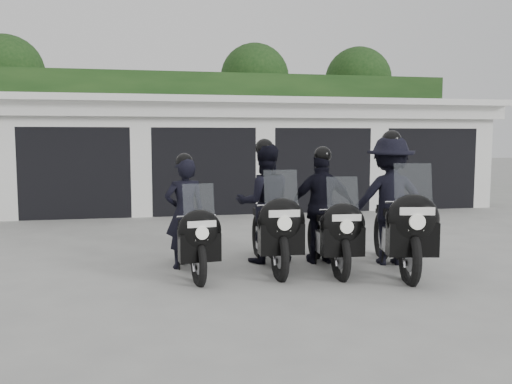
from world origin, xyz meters
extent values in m
plane|color=#9A9A95|center=(0.00, 0.00, 0.00)|extent=(80.00, 80.00, 0.00)
cube|color=white|center=(0.00, 8.50, 1.40)|extent=(16.00, 6.00, 2.80)
cube|color=white|center=(0.00, 8.30, 2.88)|extent=(16.40, 6.80, 0.16)
cube|color=white|center=(0.00, 5.25, 2.65)|extent=(16.40, 0.12, 0.40)
cube|color=black|center=(0.00, 5.48, 0.12)|extent=(16.00, 0.06, 0.24)
cube|color=white|center=(-4.65, 5.65, 1.40)|extent=(0.50, 0.50, 2.80)
cube|color=black|center=(-3.10, 6.70, 1.10)|extent=(2.60, 2.60, 2.20)
cube|color=white|center=(-3.10, 5.65, 2.50)|extent=(2.60, 0.50, 0.60)
cube|color=white|center=(-1.55, 5.65, 1.40)|extent=(0.50, 0.50, 2.80)
cube|color=black|center=(0.00, 6.70, 1.10)|extent=(2.60, 2.60, 2.20)
cube|color=white|center=(0.00, 5.65, 2.50)|extent=(2.60, 0.50, 0.60)
cube|color=white|center=(1.55, 5.65, 1.40)|extent=(0.50, 0.50, 2.80)
cube|color=black|center=(3.10, 6.70, 1.10)|extent=(2.60, 2.60, 2.20)
cube|color=white|center=(3.10, 5.65, 2.50)|extent=(2.60, 0.50, 0.60)
cube|color=white|center=(4.65, 5.65, 1.40)|extent=(0.50, 0.50, 2.80)
cube|color=black|center=(6.20, 6.70, 1.10)|extent=(2.60, 2.60, 2.20)
cube|color=white|center=(6.20, 5.65, 2.50)|extent=(2.60, 0.50, 0.60)
cube|color=white|center=(7.75, 5.65, 1.40)|extent=(0.50, 0.50, 2.80)
cube|color=#153212|center=(0.00, 12.50, 2.15)|extent=(20.00, 2.00, 4.30)
sphere|color=#153212|center=(-6.50, 14.00, 4.40)|extent=(2.80, 2.80, 2.80)
cylinder|color=black|center=(-6.50, 14.00, 1.65)|extent=(0.24, 0.24, 3.30)
sphere|color=#153212|center=(3.00, 14.00, 4.40)|extent=(2.80, 2.80, 2.80)
cylinder|color=black|center=(3.00, 14.00, 1.65)|extent=(0.24, 0.24, 3.30)
sphere|color=#153212|center=(7.50, 14.00, 4.40)|extent=(2.80, 2.80, 2.80)
cylinder|color=black|center=(7.50, 14.00, 1.65)|extent=(0.24, 0.24, 3.30)
torus|color=black|center=(-0.78, -1.00, 0.29)|extent=(0.18, 0.69, 0.68)
torus|color=black|center=(-0.93, 0.34, 0.29)|extent=(0.18, 0.69, 0.68)
cube|color=#A6A6AB|center=(-0.85, -0.31, 0.36)|extent=(0.30, 0.54, 0.30)
cube|color=black|center=(-0.85, -0.33, 0.21)|extent=(0.21, 1.22, 0.06)
ellipsoid|color=black|center=(-0.84, -0.47, 0.67)|extent=(0.36, 0.57, 0.27)
cube|color=black|center=(-0.88, -0.07, 0.69)|extent=(0.30, 0.54, 0.09)
ellipsoid|color=black|center=(-0.77, -1.07, 0.73)|extent=(0.62, 0.37, 0.56)
cube|color=black|center=(-0.77, -1.07, 0.51)|extent=(0.56, 0.26, 0.37)
cube|color=#B2BFC6|center=(-0.77, -1.04, 1.10)|extent=(0.42, 0.15, 0.48)
cylinder|color=silver|center=(-0.79, -0.89, 0.90)|extent=(0.52, 0.08, 0.03)
cube|color=white|center=(-0.75, -1.23, 0.84)|extent=(0.37, 0.06, 0.08)
cube|color=white|center=(-0.75, -1.20, 0.67)|extent=(0.17, 0.03, 0.09)
imported|color=black|center=(-0.88, -0.05, 0.82)|extent=(0.64, 0.46, 1.64)
sphere|color=black|center=(-0.88, -0.05, 1.59)|extent=(0.25, 0.25, 0.25)
torus|color=black|center=(0.34, -0.96, 0.33)|extent=(0.13, 0.77, 0.77)
torus|color=black|center=(0.37, 0.56, 0.33)|extent=(0.13, 0.77, 0.77)
cube|color=#A6A6AB|center=(0.35, -0.18, 0.40)|extent=(0.28, 0.58, 0.34)
cube|color=black|center=(0.35, -0.20, 0.23)|extent=(0.11, 1.37, 0.06)
ellipsoid|color=black|center=(0.35, -0.36, 0.76)|extent=(0.35, 0.61, 0.30)
cube|color=black|center=(0.36, 0.09, 0.78)|extent=(0.28, 0.58, 0.11)
ellipsoid|color=black|center=(0.34, -1.04, 0.82)|extent=(0.67, 0.36, 0.63)
cube|color=black|center=(0.34, -1.04, 0.58)|extent=(0.61, 0.24, 0.42)
cube|color=#B2BFC6|center=(0.34, -1.01, 1.24)|extent=(0.46, 0.13, 0.54)
cylinder|color=silver|center=(0.34, -0.83, 1.01)|extent=(0.59, 0.04, 0.03)
cube|color=white|center=(0.34, -1.22, 0.95)|extent=(0.42, 0.02, 0.09)
cube|color=white|center=(0.34, -1.19, 0.76)|extent=(0.19, 0.02, 0.11)
imported|color=black|center=(0.36, 0.11, 0.92)|extent=(0.91, 0.71, 1.84)
sphere|color=black|center=(0.36, 0.11, 1.79)|extent=(0.28, 0.28, 0.28)
torus|color=black|center=(1.16, -1.13, 0.31)|extent=(0.15, 0.73, 0.72)
torus|color=black|center=(1.25, 0.29, 0.31)|extent=(0.15, 0.73, 0.72)
cube|color=#A6A6AB|center=(1.21, -0.40, 0.38)|extent=(0.29, 0.56, 0.32)
cube|color=black|center=(1.20, -0.42, 0.22)|extent=(0.16, 1.29, 0.06)
ellipsoid|color=black|center=(1.20, -0.57, 0.71)|extent=(0.35, 0.59, 0.28)
cube|color=black|center=(1.22, -0.14, 0.73)|extent=(0.29, 0.56, 0.10)
ellipsoid|color=black|center=(1.16, -1.21, 0.77)|extent=(0.64, 0.36, 0.59)
cube|color=black|center=(1.16, -1.21, 0.54)|extent=(0.58, 0.25, 0.40)
cube|color=#B2BFC6|center=(1.16, -1.18, 1.17)|extent=(0.44, 0.14, 0.50)
cylinder|color=silver|center=(1.17, -1.01, 0.95)|extent=(0.55, 0.06, 0.03)
cube|color=white|center=(1.15, -1.38, 0.89)|extent=(0.40, 0.04, 0.09)
cube|color=white|center=(1.15, -1.35, 0.71)|extent=(0.18, 0.03, 0.10)
imported|color=black|center=(1.22, -0.12, 0.87)|extent=(1.05, 0.64, 1.73)
sphere|color=black|center=(1.22, -0.12, 1.68)|extent=(0.27, 0.27, 0.27)
torus|color=black|center=(2.00, -1.50, 0.35)|extent=(0.29, 0.83, 0.82)
torus|color=black|center=(2.32, 0.08, 0.35)|extent=(0.29, 0.83, 0.82)
cube|color=#A6A6AB|center=(2.16, -0.69, 0.43)|extent=(0.41, 0.66, 0.36)
cube|color=black|center=(2.16, -0.71, 0.25)|extent=(0.38, 1.44, 0.07)
ellipsoid|color=black|center=(2.13, -0.88, 0.81)|extent=(0.49, 0.70, 0.32)
cube|color=black|center=(2.22, -0.41, 0.83)|extent=(0.41, 0.66, 0.11)
ellipsoid|color=black|center=(1.98, -1.59, 0.87)|extent=(0.77, 0.50, 0.67)
cube|color=black|center=(1.98, -1.59, 0.62)|extent=(0.69, 0.37, 0.45)
cube|color=#B2BFC6|center=(1.99, -1.56, 1.32)|extent=(0.51, 0.23, 0.57)
cylinder|color=silver|center=(2.02, -1.37, 1.07)|extent=(0.62, 0.16, 0.03)
cube|color=white|center=(1.94, -1.78, 1.01)|extent=(0.44, 0.11, 0.10)
cube|color=white|center=(1.95, -1.74, 0.81)|extent=(0.20, 0.06, 0.11)
imported|color=black|center=(2.23, -0.38, 0.98)|extent=(1.38, 0.90, 1.96)
sphere|color=black|center=(2.23, -0.38, 1.90)|extent=(0.30, 0.30, 0.30)
camera|label=1|loc=(-1.44, -8.05, 1.93)|focal=38.00mm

